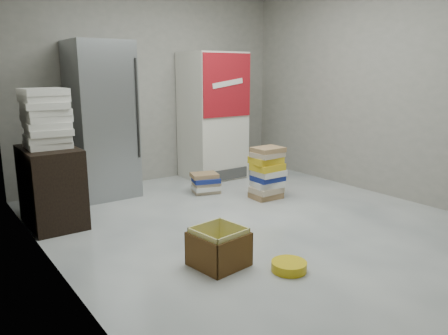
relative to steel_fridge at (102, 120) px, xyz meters
name	(u,v)px	position (x,y,z in m)	size (l,w,h in m)	color
ground	(270,228)	(0.90, -2.13, -0.95)	(5.00, 5.00, 0.00)	silver
room_shell	(274,43)	(0.90, -2.13, 0.85)	(4.04, 5.04, 2.82)	gray
steel_fridge	(102,120)	(0.00, 0.00, 0.00)	(0.70, 0.72, 1.90)	#A2A5A9
coke_cooler	(213,116)	(1.65, -0.01, -0.05)	(0.80, 0.73, 1.80)	silver
wood_shelf	(51,186)	(-0.83, -0.73, -0.55)	(0.50, 0.80, 0.80)	black
supply_box_stack	(46,118)	(-0.82, -0.73, 0.14)	(0.44, 0.45, 0.58)	white
phonebook_stack_main	(267,173)	(1.56, -1.32, -0.63)	(0.42, 0.35, 0.64)	#95724C
phonebook_stack_side	(206,183)	(1.08, -0.68, -0.82)	(0.42, 0.37, 0.26)	tan
cardboard_box	(219,250)	(0.00, -2.52, -0.82)	(0.44, 0.44, 0.32)	gold
bucket_lid	(289,266)	(0.39, -2.93, -0.91)	(0.28, 0.28, 0.08)	gold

